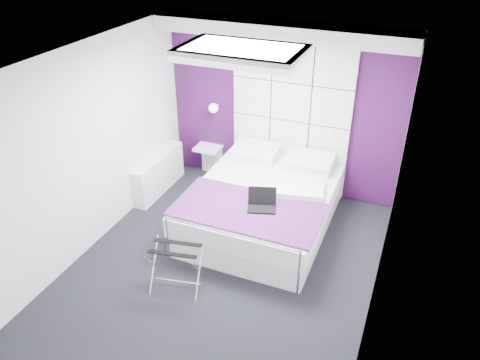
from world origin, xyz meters
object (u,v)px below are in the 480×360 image
at_px(radiator, 159,174).
at_px(nightstand, 208,148).
at_px(laptop, 263,203).
at_px(luggage_rack, 176,267).
at_px(wall_lamp, 215,107).
at_px(bed, 263,205).

bearing_deg(radiator, nightstand, 54.17).
distance_m(radiator, laptop, 2.16).
bearing_deg(luggage_rack, wall_lamp, 93.57).
distance_m(wall_lamp, nightstand, 0.72).
distance_m(radiator, luggage_rack, 2.23).
height_order(nightstand, laptop, laptop).
relative_size(wall_lamp, radiator, 0.12).
distance_m(bed, luggage_rack, 1.61).
distance_m(bed, nightstand, 1.66).
xyz_separation_m(luggage_rack, laptop, (0.67, 1.07, 0.41)).
xyz_separation_m(nightstand, luggage_rack, (0.80, -2.52, -0.22)).
height_order(bed, laptop, laptop).
height_order(radiator, luggage_rack, radiator).
bearing_deg(laptop, radiator, 142.31).
xyz_separation_m(wall_lamp, radiator, (-0.64, -0.76, -0.92)).
bearing_deg(nightstand, luggage_rack, -72.39).
bearing_deg(bed, wall_lamp, 139.04).
height_order(luggage_rack, laptop, laptop).
height_order(radiator, nightstand, radiator).
xyz_separation_m(bed, laptop, (0.16, -0.45, 0.36)).
xyz_separation_m(radiator, nightstand, (0.52, 0.72, 0.21)).
bearing_deg(radiator, luggage_rack, -53.77).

